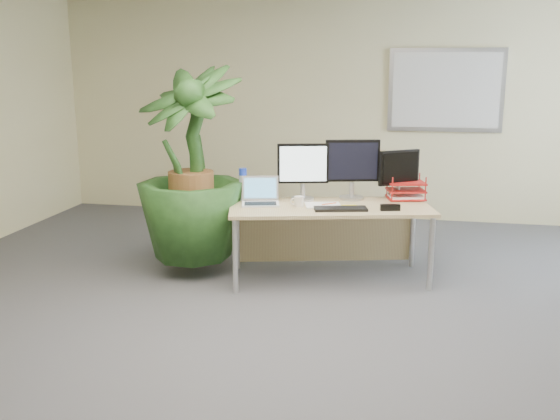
% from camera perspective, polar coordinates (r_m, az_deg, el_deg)
% --- Properties ---
extents(floor, '(8.00, 8.00, 0.00)m').
position_cam_1_polar(floor, '(4.09, -0.73, -13.69)').
color(floor, '#47484C').
rests_on(floor, ground).
extents(back_wall, '(7.00, 0.04, 2.70)m').
position_cam_1_polar(back_wall, '(7.62, 5.65, 9.42)').
color(back_wall, beige).
rests_on(back_wall, floor).
extents(whiteboard, '(1.30, 0.04, 0.95)m').
position_cam_1_polar(whiteboard, '(7.54, 14.92, 10.53)').
color(whiteboard, '#B0B1B5').
rests_on(whiteboard, back_wall).
extents(desk, '(1.84, 1.11, 0.66)m').
position_cam_1_polar(desk, '(5.49, 4.46, -0.78)').
color(desk, tan).
rests_on(desk, floor).
extents(floor_plant, '(1.08, 1.08, 1.50)m').
position_cam_1_polar(floor_plant, '(5.56, -8.10, 1.70)').
color(floor_plant, '#193B15').
rests_on(floor_plant, floor).
extents(monitor_left, '(0.45, 0.21, 0.50)m').
position_cam_1_polar(monitor_left, '(5.53, 2.11, 3.86)').
color(monitor_left, '#B8B8BD').
rests_on(monitor_left, desk).
extents(monitor_right, '(0.48, 0.22, 0.53)m').
position_cam_1_polar(monitor_right, '(5.59, 6.63, 4.07)').
color(monitor_right, '#B8B8BD').
rests_on(monitor_right, desk).
extents(monitor_dark, '(0.35, 0.26, 0.44)m').
position_cam_1_polar(monitor_dark, '(5.65, 10.83, 3.49)').
color(monitor_dark, '#B8B8BD').
rests_on(monitor_dark, desk).
extents(laptop, '(0.38, 0.35, 0.23)m').
position_cam_1_polar(laptop, '(5.41, -1.81, 1.18)').
color(laptop, silver).
rests_on(laptop, desk).
extents(keyboard, '(0.46, 0.25, 0.02)m').
position_cam_1_polar(keyboard, '(5.21, 5.56, 0.11)').
color(keyboard, black).
rests_on(keyboard, desk).
extents(coffee_mug, '(0.12, 0.08, 0.09)m').
position_cam_1_polar(coffee_mug, '(5.31, 1.71, 0.80)').
color(coffee_mug, silver).
rests_on(coffee_mug, desk).
extents(spiral_notebook, '(0.35, 0.29, 0.01)m').
position_cam_1_polar(spiral_notebook, '(5.35, 3.95, 0.44)').
color(spiral_notebook, white).
rests_on(spiral_notebook, desk).
extents(orange_pen, '(0.12, 0.11, 0.01)m').
position_cam_1_polar(orange_pen, '(5.36, 4.51, 0.57)').
color(orange_pen, '#CD4B16').
rests_on(orange_pen, spiral_notebook).
extents(yellow_highlighter, '(0.13, 0.05, 0.02)m').
position_cam_1_polar(yellow_highlighter, '(5.34, 6.32, 0.39)').
color(yellow_highlighter, yellow).
rests_on(yellow_highlighter, desk).
extents(water_bottle, '(0.07, 0.07, 0.29)m').
position_cam_1_polar(water_bottle, '(5.55, -3.40, 2.29)').
color(water_bottle, silver).
rests_on(water_bottle, desk).
extents(letter_tray, '(0.37, 0.32, 0.15)m').
position_cam_1_polar(letter_tray, '(5.70, 11.43, 1.64)').
color(letter_tray, '#B01915').
rests_on(letter_tray, desk).
extents(stapler, '(0.17, 0.08, 0.05)m').
position_cam_1_polar(stapler, '(5.24, 10.04, 0.23)').
color(stapler, black).
rests_on(stapler, desk).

